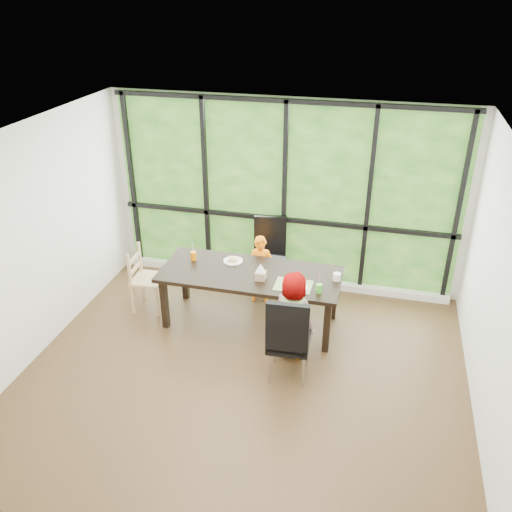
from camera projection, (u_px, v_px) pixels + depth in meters
name	position (u px, v px, depth m)	size (l,w,h in m)	color
ground	(244.00, 373.00, 6.17)	(5.00, 5.00, 0.00)	black
back_wall	(285.00, 195.00, 7.47)	(5.00, 5.00, 0.00)	silver
foliage_backdrop	(285.00, 195.00, 7.46)	(4.80, 0.02, 2.65)	#1B4717
window_mullions	(284.00, 196.00, 7.42)	(4.80, 0.06, 2.65)	black
window_sill	(282.00, 279.00, 7.99)	(4.80, 0.12, 0.10)	silver
dining_table	(250.00, 298.00, 6.90)	(2.28, 0.93, 0.75)	black
chair_window_leather	(270.00, 257.00, 7.57)	(0.46, 0.46, 1.08)	black
chair_interior_leather	(289.00, 336.00, 5.90)	(0.46, 0.46, 1.08)	black
chair_end_beech	(148.00, 279.00, 7.18)	(0.42, 0.40, 0.90)	tan
child_toddler	(261.00, 270.00, 7.33)	(0.36, 0.23, 0.98)	orange
child_older	(295.00, 315.00, 6.23)	(0.54, 0.35, 1.11)	slate
placemat	(293.00, 285.00, 6.45)	(0.45, 0.33, 0.01)	tan
plate_far	(233.00, 261.00, 6.99)	(0.25, 0.25, 0.02)	white
plate_near	(297.00, 288.00, 6.39)	(0.26, 0.26, 0.02)	white
orange_cup	(193.00, 256.00, 7.00)	(0.08, 0.08, 0.12)	orange
green_cup	(319.00, 288.00, 6.28)	(0.07, 0.07, 0.11)	#49D22A
white_mug	(337.00, 277.00, 6.54)	(0.09, 0.09, 0.09)	white
tissue_box	(261.00, 275.00, 6.56)	(0.12, 0.12, 0.11)	tan
crepe_rolls_far	(233.00, 259.00, 6.98)	(0.15, 0.12, 0.04)	tan
crepe_rolls_near	(297.00, 286.00, 6.38)	(0.15, 0.12, 0.04)	tan
straw_white	(193.00, 249.00, 6.96)	(0.01, 0.01, 0.20)	white
straw_pink	(319.00, 282.00, 6.24)	(0.01, 0.01, 0.20)	pink
tissue	(261.00, 268.00, 6.51)	(0.12, 0.12, 0.11)	white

